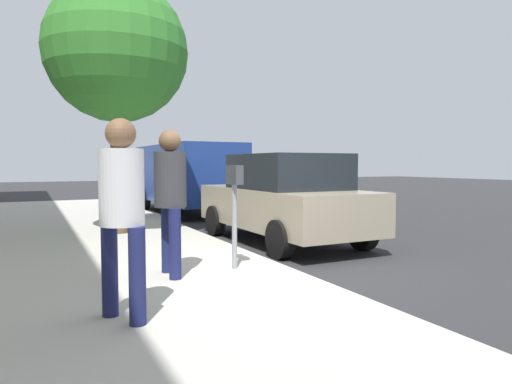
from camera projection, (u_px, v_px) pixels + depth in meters
ground_plane at (286, 276)px, 6.46m from camera, size 80.00×80.00×0.00m
sidewalk_slab at (53, 298)px, 5.13m from camera, size 28.00×6.00×0.15m
parking_meter at (234, 194)px, 6.21m from camera, size 0.36×0.12×1.41m
pedestrian_at_meter at (170, 189)px, 5.81m from camera, size 0.55×0.40×1.85m
pedestrian_bystander at (122, 201)px, 4.13m from camera, size 0.51×0.40×1.83m
parked_sedan_near at (284, 198)px, 9.18m from camera, size 4.42×2.01×1.77m
parked_van_far at (187, 174)px, 14.76m from camera, size 5.25×2.24×2.18m
street_tree at (117, 52)px, 9.30m from camera, size 2.87×2.87×5.15m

